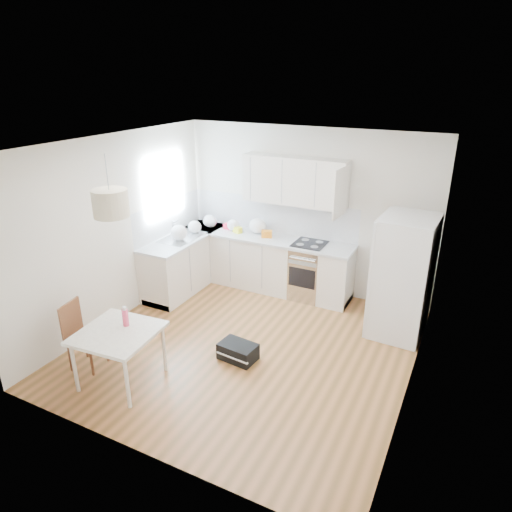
{
  "coord_description": "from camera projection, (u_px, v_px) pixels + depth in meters",
  "views": [
    {
      "loc": [
        2.49,
        -4.65,
        3.47
      ],
      "look_at": [
        -0.06,
        0.4,
        1.18
      ],
      "focal_mm": 32.0,
      "sensor_mm": 36.0,
      "label": 1
    }
  ],
  "objects": [
    {
      "name": "snack_orange",
      "position": [
        267.0,
        234.0,
        7.53
      ],
      "size": [
        0.2,
        0.16,
        0.12
      ],
      "primitive_type": "cube",
      "rotation": [
        0.0,
        0.0,
        0.35
      ],
      "color": "orange",
      "rests_on": "counter_back"
    },
    {
      "name": "wall_right",
      "position": [
        421.0,
        288.0,
        4.81
      ],
      "size": [
        0.0,
        4.2,
        4.2
      ],
      "primitive_type": "plane",
      "rotation": [
        1.57,
        0.0,
        -1.57
      ],
      "color": "silver",
      "rests_on": "floor"
    },
    {
      "name": "floor",
      "position": [
        246.0,
        347.0,
        6.19
      ],
      "size": [
        4.2,
        4.2,
        0.0
      ],
      "primitive_type": "plane",
      "color": "brown",
      "rests_on": "ground"
    },
    {
      "name": "window_glassblock",
      "position": [
        164.0,
        186.0,
        7.35
      ],
      "size": [
        0.02,
        1.0,
        1.0
      ],
      "primitive_type": "cube",
      "color": "#BFE0F9",
      "rests_on": "wall_left"
    },
    {
      "name": "counter_left",
      "position": [
        184.0,
        237.0,
        7.6
      ],
      "size": [
        0.64,
        1.82,
        0.04
      ],
      "primitive_type": "cube",
      "color": "#BCBEC1",
      "rests_on": "cabinets_left"
    },
    {
      "name": "dining_table",
      "position": [
        118.0,
        337.0,
        5.29
      ],
      "size": [
        0.93,
        0.93,
        0.68
      ],
      "rotation": [
        0.0,
        0.0,
        0.08
      ],
      "color": "#C0B4A4",
      "rests_on": "floor"
    },
    {
      "name": "drink_bottle",
      "position": [
        125.0,
        316.0,
        5.34
      ],
      "size": [
        0.07,
        0.07,
        0.25
      ],
      "primitive_type": "cylinder",
      "rotation": [
        0.0,
        0.0,
        -0.01
      ],
      "color": "#E64062",
      "rests_on": "dining_table"
    },
    {
      "name": "grocery_bag_d",
      "position": [
        195.0,
        227.0,
        7.73
      ],
      "size": [
        0.23,
        0.2,
        0.21
      ],
      "primitive_type": "ellipsoid",
      "color": "white",
      "rests_on": "counter_back"
    },
    {
      "name": "cabinets_left",
      "position": [
        186.0,
        263.0,
        7.77
      ],
      "size": [
        0.6,
        1.8,
        0.88
      ],
      "primitive_type": "cube",
      "color": "silver",
      "rests_on": "floor"
    },
    {
      "name": "grocery_bag_b",
      "position": [
        233.0,
        225.0,
        7.82
      ],
      "size": [
        0.22,
        0.19,
        0.2
      ],
      "primitive_type": "ellipsoid",
      "color": "white",
      "rests_on": "counter_back"
    },
    {
      "name": "wall_left",
      "position": [
        117.0,
        230.0,
        6.56
      ],
      "size": [
        0.0,
        4.2,
        4.2
      ],
      "primitive_type": "plane",
      "rotation": [
        1.57,
        0.0,
        1.57
      ],
      "color": "silver",
      "rests_on": "floor"
    },
    {
      "name": "wall_back",
      "position": [
        306.0,
        212.0,
        7.42
      ],
      "size": [
        4.2,
        0.0,
        4.2
      ],
      "primitive_type": "plane",
      "rotation": [
        1.57,
        0.0,
        0.0
      ],
      "color": "silver",
      "rests_on": "floor"
    },
    {
      "name": "dining_chair",
      "position": [
        86.0,
        336.0,
        5.63
      ],
      "size": [
        0.42,
        0.42,
        0.87
      ],
      "primitive_type": null,
      "rotation": [
        0.0,
        0.0,
        0.17
      ],
      "color": "#472615",
      "rests_on": "floor"
    },
    {
      "name": "upper_cabinets",
      "position": [
        295.0,
        181.0,
        7.15
      ],
      "size": [
        1.7,
        0.32,
        0.75
      ],
      "primitive_type": "cube",
      "color": "silver",
      "rests_on": "wall_back"
    },
    {
      "name": "snack_red",
      "position": [
        228.0,
        226.0,
        7.92
      ],
      "size": [
        0.15,
        0.09,
        0.1
      ],
      "primitive_type": "cube",
      "rotation": [
        0.0,
        0.0,
        0.02
      ],
      "color": "red",
      "rests_on": "counter_back"
    },
    {
      "name": "backsplash_back",
      "position": [
        272.0,
        215.0,
        7.72
      ],
      "size": [
        3.0,
        0.01,
        0.58
      ],
      "primitive_type": "cube",
      "color": "white",
      "rests_on": "wall_back"
    },
    {
      "name": "counter_back",
      "position": [
        265.0,
        238.0,
        7.59
      ],
      "size": [
        3.02,
        0.64,
        0.04
      ],
      "primitive_type": "cube",
      "color": "#BCBEC1",
      "rests_on": "cabinets_back"
    },
    {
      "name": "pendant_lamp",
      "position": [
        111.0,
        203.0,
        4.81
      ],
      "size": [
        0.41,
        0.41,
        0.29
      ],
      "primitive_type": "cylinder",
      "rotation": [
        0.0,
        0.0,
        -0.1
      ],
      "color": "beige",
      "rests_on": "ceiling"
    },
    {
      "name": "range_oven",
      "position": [
        308.0,
        272.0,
        7.43
      ],
      "size": [
        0.5,
        0.61,
        0.88
      ],
      "primitive_type": null,
      "color": "silver",
      "rests_on": "floor"
    },
    {
      "name": "sink",
      "position": [
        182.0,
        238.0,
        7.55
      ],
      "size": [
        0.5,
        0.8,
        0.16
      ],
      "primitive_type": null,
      "color": "silver",
      "rests_on": "counter_left"
    },
    {
      "name": "cabinets_back",
      "position": [
        264.0,
        263.0,
        7.77
      ],
      "size": [
        3.0,
        0.6,
        0.88
      ],
      "primitive_type": "cube",
      "color": "silver",
      "rests_on": "floor"
    },
    {
      "name": "snack_yellow",
      "position": [
        238.0,
        230.0,
        7.75
      ],
      "size": [
        0.17,
        0.14,
        0.1
      ],
      "primitive_type": "cube",
      "rotation": [
        0.0,
        0.0,
        -0.37
      ],
      "color": "yellow",
      "rests_on": "counter_back"
    },
    {
      "name": "ceiling",
      "position": [
        245.0,
        144.0,
        5.18
      ],
      "size": [
        4.2,
        4.2,
        0.0
      ],
      "primitive_type": "plane",
      "rotation": [
        3.14,
        0.0,
        0.0
      ],
      "color": "white",
      "rests_on": "wall_back"
    },
    {
      "name": "gym_bag",
      "position": [
        238.0,
        351.0,
        5.9
      ],
      "size": [
        0.51,
        0.36,
        0.22
      ],
      "primitive_type": "cube",
      "rotation": [
        0.0,
        0.0,
        -0.1
      ],
      "color": "black",
      "rests_on": "floor"
    },
    {
      "name": "refrigerator",
      "position": [
        404.0,
        277.0,
        6.25
      ],
      "size": [
        0.86,
        0.89,
        1.71
      ],
      "primitive_type": null,
      "rotation": [
        0.0,
        0.0,
        -0.04
      ],
      "color": "silver",
      "rests_on": "floor"
    },
    {
      "name": "grocery_bag_a",
      "position": [
        210.0,
        221.0,
        8.0
      ],
      "size": [
        0.25,
        0.21,
        0.22
      ],
      "primitive_type": "ellipsoid",
      "color": "white",
      "rests_on": "counter_back"
    },
    {
      "name": "grocery_bag_c",
      "position": [
        257.0,
        226.0,
        7.68
      ],
      "size": [
        0.29,
        0.25,
        0.26
      ],
      "primitive_type": "ellipsoid",
      "color": "white",
      "rests_on": "counter_back"
    },
    {
      "name": "grocery_bag_e",
      "position": [
        179.0,
        233.0,
        7.38
      ],
      "size": [
        0.28,
        0.24,
        0.25
      ],
      "primitive_type": "ellipsoid",
      "color": "white",
      "rests_on": "counter_left"
    },
    {
      "name": "backsplash_left",
      "position": [
        168.0,
        217.0,
        7.6
      ],
      "size": [
        0.01,
        1.8,
        0.58
      ],
      "primitive_type": "cube",
      "color": "white",
      "rests_on": "wall_left"
    }
  ]
}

